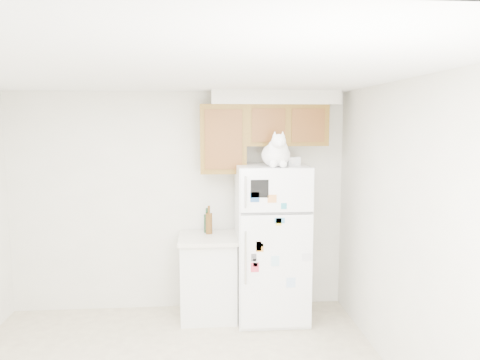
{
  "coord_description": "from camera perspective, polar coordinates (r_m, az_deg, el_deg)",
  "views": [
    {
      "loc": [
        0.27,
        -3.34,
        2.15
      ],
      "look_at": [
        0.67,
        1.55,
        1.55
      ],
      "focal_mm": 35.0,
      "sensor_mm": 36.0,
      "label": 1
    }
  ],
  "objects": [
    {
      "name": "refrigerator",
      "position": [
        5.17,
        3.85,
        -7.6
      ],
      "size": [
        0.76,
        0.78,
        1.7
      ],
      "color": "white",
      "rests_on": "ground_plane"
    },
    {
      "name": "storage_box_back",
      "position": [
        5.15,
        4.98,
        2.49
      ],
      "size": [
        0.21,
        0.18,
        0.1
      ],
      "primitive_type": "cube",
      "rotation": [
        0.0,
        0.0,
        -0.31
      ],
      "color": "white",
      "rests_on": "refrigerator"
    },
    {
      "name": "bottle_amber",
      "position": [
        5.24,
        -3.8,
        -4.85
      ],
      "size": [
        0.07,
        0.07,
        0.32
      ],
      "primitive_type": null,
      "color": "#593814",
      "rests_on": "base_counter"
    },
    {
      "name": "room_shell",
      "position": [
        3.62,
        -6.95,
        -0.66
      ],
      "size": [
        3.84,
        4.04,
        2.52
      ],
      "color": "silver",
      "rests_on": "ground_plane"
    },
    {
      "name": "bottle_green",
      "position": [
        5.3,
        -4.08,
        -4.9
      ],
      "size": [
        0.07,
        0.07,
        0.28
      ],
      "primitive_type": null,
      "color": "#19381E",
      "rests_on": "base_counter"
    },
    {
      "name": "base_counter",
      "position": [
        5.3,
        -3.86,
        -11.62
      ],
      "size": [
        0.64,
        0.64,
        0.92
      ],
      "color": "white",
      "rests_on": "ground_plane"
    },
    {
      "name": "storage_box_front",
      "position": [
        5.01,
        6.34,
        2.29
      ],
      "size": [
        0.18,
        0.16,
        0.09
      ],
      "primitive_type": "cube",
      "rotation": [
        0.0,
        0.0,
        0.42
      ],
      "color": "white",
      "rests_on": "refrigerator"
    },
    {
      "name": "cat",
      "position": [
        4.84,
        4.49,
        3.27
      ],
      "size": [
        0.36,
        0.53,
        0.37
      ],
      "color": "white",
      "rests_on": "refrigerator"
    }
  ]
}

